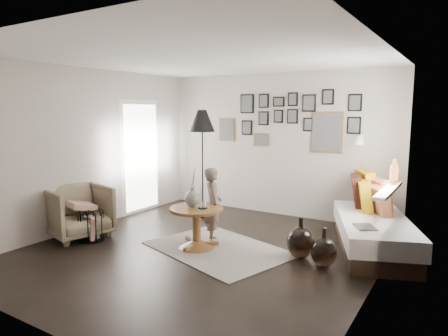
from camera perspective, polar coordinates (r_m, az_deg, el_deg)
The scene contains 23 objects.
ground at distance 5.64m, azimuth -3.17°, elevation -11.72°, with size 4.80×4.80×0.00m, color black.
wall_back at distance 7.42m, azimuth 7.42°, elevation 3.33°, with size 4.50×4.50×0.00m, color #AFA399.
wall_front at distance 3.66m, azimuth -25.36°, elevation -2.32°, with size 4.50×4.50×0.00m, color #AFA399.
wall_left at distance 6.88m, azimuth -18.85°, elevation 2.58°, with size 4.80×4.80×0.00m, color #AFA399.
wall_right at distance 4.46m, azimuth 21.15°, elevation -0.34°, with size 4.80×4.80×0.00m, color #AFA399.
ceiling at distance 5.35m, azimuth -3.40°, elevation 15.49°, with size 4.80×4.80×0.00m, color white.
door_left at distance 7.70m, azimuth -11.80°, elevation 1.53°, with size 0.00×2.14×2.14m.
window_right at distance 5.83m, azimuth 22.70°, elevation -2.20°, with size 0.15×1.32×1.30m.
gallery_wall at distance 7.27m, azimuth 9.50°, elevation 6.68°, with size 2.74×0.03×1.08m.
wall_sconce at distance 6.66m, azimuth 18.74°, elevation 3.82°, with size 0.18×0.36×0.16m.
rug at distance 5.69m, azimuth -0.81°, elevation -11.47°, with size 1.90×1.33×0.01m, color beige.
pedestal_table at distance 5.67m, azimuth -3.93°, elevation -8.74°, with size 0.74×0.74×0.59m.
vase at distance 5.61m, azimuth -4.52°, elevation -3.88°, with size 0.21×0.21×0.53m.
candles at distance 5.49m, azimuth -3.04°, elevation -4.44°, with size 0.13×0.13×0.28m.
daybed at distance 6.01m, azimuth 20.77°, elevation -7.79°, with size 1.56×2.22×1.01m.
magazine_on_daybed at distance 5.36m, azimuth 19.47°, elevation -7.94°, with size 0.23×0.31×0.02m, color black.
armchair at distance 6.51m, azimuth -20.14°, elevation -5.87°, with size 0.84×0.87×0.79m, color #6D624A.
armchair_cushion at distance 6.49m, azimuth -19.67°, elevation -5.11°, with size 0.36×0.36×0.09m, color silver.
floor_lamp at distance 7.14m, azimuth -3.14°, elevation 6.16°, with size 0.45×0.45×1.94m.
magazine_basket at distance 6.31m, azimuth -18.45°, elevation -7.88°, with size 0.45×0.45×0.44m.
demijohn_large at distance 5.40m, azimuth 10.87°, elevation -10.42°, with size 0.36×0.36×0.54m.
demijohn_small at distance 5.19m, azimuth 14.06°, elevation -11.56°, with size 0.32×0.32×0.49m.
child at distance 5.87m, azimuth -1.60°, elevation -5.29°, with size 0.40×0.26×1.10m, color #554A43.
Camera 1 is at (3.05, -4.34, 1.92)m, focal length 32.00 mm.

